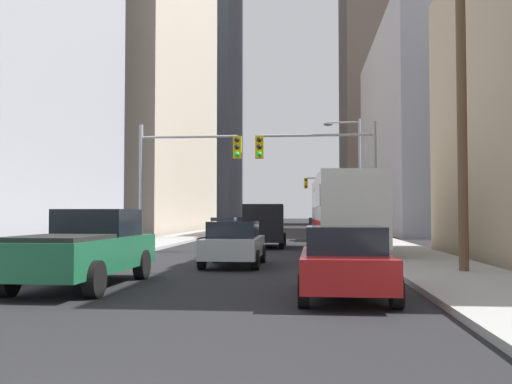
# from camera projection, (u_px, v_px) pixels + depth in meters

# --- Properties ---
(sidewalk_left) EXTENTS (3.29, 160.00, 0.15)m
(sidewalk_left) POSITION_uv_depth(u_px,v_px,m) (214.00, 231.00, 54.09)
(sidewalk_left) COLOR #9E9E99
(sidewalk_left) RESTS_ON ground
(sidewalk_right) EXTENTS (3.29, 160.00, 0.15)m
(sidewalk_right) POSITION_uv_depth(u_px,v_px,m) (350.00, 232.00, 52.94)
(sidewalk_right) COLOR #9E9E99
(sidewalk_right) RESTS_ON ground
(city_bus) EXTENTS (2.70, 11.54, 3.40)m
(city_bus) POSITION_uv_depth(u_px,v_px,m) (343.00, 210.00, 25.51)
(city_bus) COLOR silver
(city_bus) RESTS_ON ground
(pickup_truck_green) EXTENTS (2.20, 5.45, 1.90)m
(pickup_truck_green) POSITION_uv_depth(u_px,v_px,m) (85.00, 248.00, 13.78)
(pickup_truck_green) COLOR #195938
(pickup_truck_green) RESTS_ON ground
(cargo_van_black) EXTENTS (2.18, 5.28, 2.26)m
(cargo_van_black) POSITION_uv_depth(u_px,v_px,m) (265.00, 223.00, 29.91)
(cargo_van_black) COLOR black
(cargo_van_black) RESTS_ON ground
(sedan_red) EXTENTS (1.95, 4.23, 1.52)m
(sedan_red) POSITION_uv_depth(u_px,v_px,m) (345.00, 262.00, 11.85)
(sedan_red) COLOR maroon
(sedan_red) RESTS_ON ground
(sedan_silver) EXTENTS (1.95, 4.21, 1.52)m
(sedan_silver) POSITION_uv_depth(u_px,v_px,m) (234.00, 243.00, 19.11)
(sedan_silver) COLOR #B7BABF
(sedan_silver) RESTS_ON ground
(sedan_navy) EXTENTS (1.95, 4.24, 1.52)m
(sedan_navy) POSITION_uv_depth(u_px,v_px,m) (321.00, 229.00, 37.06)
(sedan_navy) COLOR #141E4C
(sedan_navy) RESTS_ON ground
(sedan_grey) EXTENTS (1.95, 4.25, 1.52)m
(sedan_grey) POSITION_uv_depth(u_px,v_px,m) (224.00, 228.00, 38.76)
(sedan_grey) COLOR slate
(sedan_grey) RESTS_ON ground
(sedan_white) EXTENTS (1.95, 4.26, 1.52)m
(sedan_white) POSITION_uv_depth(u_px,v_px,m) (239.00, 226.00, 45.72)
(sedan_white) COLOR white
(sedan_white) RESTS_ON ground
(traffic_signal_near_left) EXTENTS (4.87, 0.44, 6.00)m
(traffic_signal_near_left) POSITION_uv_depth(u_px,v_px,m) (185.00, 164.00, 26.28)
(traffic_signal_near_left) COLOR gray
(traffic_signal_near_left) RESTS_ON ground
(traffic_signal_near_right) EXTENTS (5.55, 0.44, 6.00)m
(traffic_signal_near_right) POSITION_uv_depth(u_px,v_px,m) (321.00, 163.00, 25.71)
(traffic_signal_near_right) COLOR gray
(traffic_signal_near_right) RESTS_ON ground
(traffic_signal_far_right) EXTENTS (3.40, 0.44, 6.00)m
(traffic_signal_far_right) POSITION_uv_depth(u_px,v_px,m) (323.00, 192.00, 56.77)
(traffic_signal_far_right) COLOR gray
(traffic_signal_far_right) RESTS_ON ground
(utility_pole_right) EXTENTS (2.20, 0.28, 10.19)m
(utility_pole_right) POSITION_uv_depth(u_px,v_px,m) (462.00, 90.00, 16.22)
(utility_pole_right) COLOR brown
(utility_pole_right) RESTS_ON ground
(street_lamp_right) EXTENTS (2.24, 0.32, 7.50)m
(street_lamp_right) POSITION_uv_depth(u_px,v_px,m) (354.00, 168.00, 33.67)
(street_lamp_right) COLOR gray
(street_lamp_right) RESTS_ON ground
(building_left_mid_office) EXTENTS (23.78, 28.86, 34.47)m
(building_left_mid_office) POSITION_uv_depth(u_px,v_px,m) (79.00, 62.00, 57.14)
(building_left_mid_office) COLOR #B7A893
(building_left_mid_office) RESTS_ON ground
(building_left_far_tower) EXTENTS (23.66, 20.11, 61.32)m
(building_left_far_tower) POSITION_uv_depth(u_px,v_px,m) (170.00, 48.00, 97.77)
(building_left_far_tower) COLOR #4C515B
(building_left_far_tower) RESTS_ON ground
(building_right_mid_block) EXTENTS (20.07, 28.76, 18.78)m
(building_right_mid_block) POSITION_uv_depth(u_px,v_px,m) (484.00, 133.00, 52.72)
(building_right_mid_block) COLOR #93939E
(building_right_mid_block) RESTS_ON ground
(building_right_far_highrise) EXTENTS (23.99, 20.82, 67.59)m
(building_right_far_highrise) POSITION_uv_depth(u_px,v_px,m) (415.00, 20.00, 92.67)
(building_right_far_highrise) COLOR #66564C
(building_right_far_highrise) RESTS_ON ground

